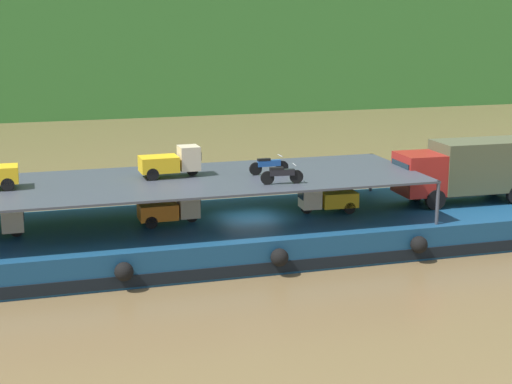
# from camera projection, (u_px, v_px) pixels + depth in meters

# --- Properties ---
(ground_plane) EXTENTS (400.00, 400.00, 0.00)m
(ground_plane) POSITION_uv_depth(u_px,v_px,m) (251.00, 248.00, 37.10)
(ground_plane) COLOR brown
(cargo_barge) EXTENTS (32.32, 8.65, 1.50)m
(cargo_barge) POSITION_uv_depth(u_px,v_px,m) (251.00, 233.00, 36.90)
(cargo_barge) COLOR navy
(cargo_barge) RESTS_ON ground
(covered_lorry) EXTENTS (7.89, 2.43, 3.10)m
(covered_lorry) POSITION_uv_depth(u_px,v_px,m) (467.00, 169.00, 39.35)
(covered_lorry) COLOR maroon
(covered_lorry) RESTS_ON cargo_barge
(cargo_rack) EXTENTS (23.12, 7.24, 2.00)m
(cargo_rack) POSITION_uv_depth(u_px,v_px,m) (169.00, 182.00, 35.27)
(cargo_rack) COLOR #383D47
(cargo_rack) RESTS_ON cargo_barge
(mini_truck_lower_aft) EXTENTS (2.76, 1.23, 1.38)m
(mini_truck_lower_aft) POSITION_uv_depth(u_px,v_px,m) (170.00, 209.00, 35.50)
(mini_truck_lower_aft) COLOR orange
(mini_truck_lower_aft) RESTS_ON cargo_barge
(mini_truck_lower_mid) EXTENTS (2.79, 1.29, 1.38)m
(mini_truck_lower_mid) POSITION_uv_depth(u_px,v_px,m) (327.00, 198.00, 37.54)
(mini_truck_lower_mid) COLOR gold
(mini_truck_lower_mid) RESTS_ON cargo_barge
(mini_truck_upper_mid) EXTENTS (2.77, 1.25, 1.38)m
(mini_truck_upper_mid) POSITION_uv_depth(u_px,v_px,m) (171.00, 162.00, 35.84)
(mini_truck_upper_mid) COLOR gold
(mini_truck_upper_mid) RESTS_ON cargo_rack
(motorcycle_upper_port) EXTENTS (1.90, 0.55, 0.87)m
(motorcycle_upper_port) POSITION_uv_depth(u_px,v_px,m) (282.00, 174.00, 34.40)
(motorcycle_upper_port) COLOR black
(motorcycle_upper_port) RESTS_ON cargo_rack
(motorcycle_upper_centre) EXTENTS (1.90, 0.55, 0.87)m
(motorcycle_upper_centre) POSITION_uv_depth(u_px,v_px,m) (269.00, 165.00, 36.45)
(motorcycle_upper_centre) COLOR black
(motorcycle_upper_centre) RESTS_ON cargo_rack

